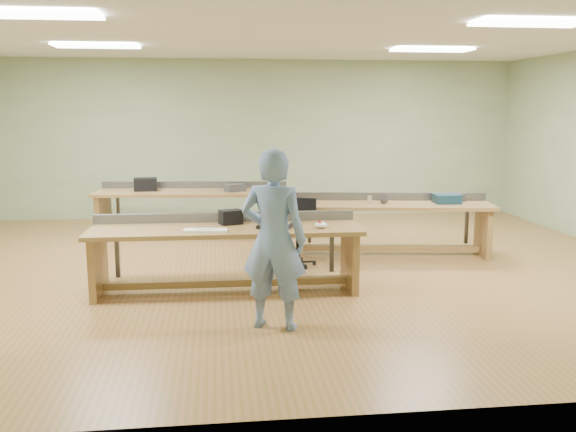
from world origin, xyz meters
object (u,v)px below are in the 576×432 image
object	(u,v)px
camera_bag	(231,217)
parts_bin_teal	(447,199)
workbench_front	(226,243)
workbench_back	(192,202)
laptop_base	(275,226)
workbench_mid	(391,216)
drinks_can	(370,200)
person	(274,240)
task_chair	(299,241)
mug	(384,200)
parts_bin_grey	(449,197)

from	to	relation	value
camera_bag	parts_bin_teal	bearing A→B (deg)	1.46
workbench_front	camera_bag	bearing A→B (deg)	69.27
workbench_back	laptop_base	bearing A→B (deg)	-66.17
workbench_mid	drinks_can	distance (m)	0.41
person	task_chair	xyz separation A→B (m)	(0.56, 2.34, -0.54)
drinks_can	workbench_front	bearing A→B (deg)	-144.20
parts_bin_teal	mug	size ratio (longest dim) A/B	3.02
workbench_front	person	size ratio (longest dim) A/B	1.79
camera_bag	mug	world-z (taller)	camera_bag
parts_bin_teal	person	bearing A→B (deg)	-135.47
camera_bag	parts_bin_teal	size ratio (longest dim) A/B	0.70
workbench_front	camera_bag	xyz separation A→B (m)	(0.06, 0.15, 0.27)
workbench_front	person	bearing A→B (deg)	-70.59
person	camera_bag	size ratio (longest dim) A/B	6.96
person	drinks_can	bearing A→B (deg)	-100.64
parts_bin_grey	laptop_base	bearing A→B (deg)	-147.95
workbench_front	parts_bin_teal	world-z (taller)	parts_bin_teal
camera_bag	task_chair	distance (m)	1.40
person	parts_bin_grey	xyz separation A→B (m)	(2.83, 2.87, -0.06)
person	parts_bin_teal	world-z (taller)	person
workbench_mid	task_chair	size ratio (longest dim) A/B	3.25
workbench_front	workbench_mid	xyz separation A→B (m)	(2.38, 1.51, -0.01)
workbench_back	person	size ratio (longest dim) A/B	1.84
camera_bag	person	bearing A→B (deg)	-96.28
person	drinks_can	distance (m)	3.20
task_chair	workbench_front	bearing A→B (deg)	-112.36
mug	workbench_front	bearing A→B (deg)	-146.51
person	mug	size ratio (longest dim) A/B	14.70
laptop_base	workbench_front	bearing A→B (deg)	-169.11
task_chair	parts_bin_grey	bearing A→B (deg)	33.56
task_chair	drinks_can	bearing A→B (deg)	41.94
laptop_base	parts_bin_teal	distance (m)	3.02
laptop_base	mug	xyz separation A→B (m)	(1.71, 1.60, 0.03)
workbench_mid	drinks_can	xyz separation A→B (m)	(-0.33, -0.03, 0.25)
workbench_front	person	xyz separation A→B (m)	(0.43, -1.28, 0.30)
mug	drinks_can	size ratio (longest dim) A/B	1.04
workbench_front	person	distance (m)	1.38
person	camera_bag	bearing A→B (deg)	-55.71
workbench_mid	laptop_base	xyz separation A→B (m)	(-1.82, -1.61, 0.21)
workbench_mid	parts_bin_grey	bearing A→B (deg)	13.31
camera_bag	drinks_can	xyz separation A→B (m)	(1.99, 1.33, -0.03)
person	task_chair	size ratio (longest dim) A/B	1.93
workbench_mid	laptop_base	size ratio (longest dim) A/B	7.98
workbench_front	parts_bin_grey	world-z (taller)	parts_bin_grey
workbench_back	camera_bag	distance (m)	3.10
parts_bin_grey	camera_bag	bearing A→B (deg)	-155.82
laptop_base	drinks_can	xyz separation A→B (m)	(1.50, 1.58, 0.04)
drinks_can	workbench_mid	bearing A→B (deg)	4.57
person	workbench_front	bearing A→B (deg)	-51.61
parts_bin_teal	drinks_can	size ratio (longest dim) A/B	3.15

